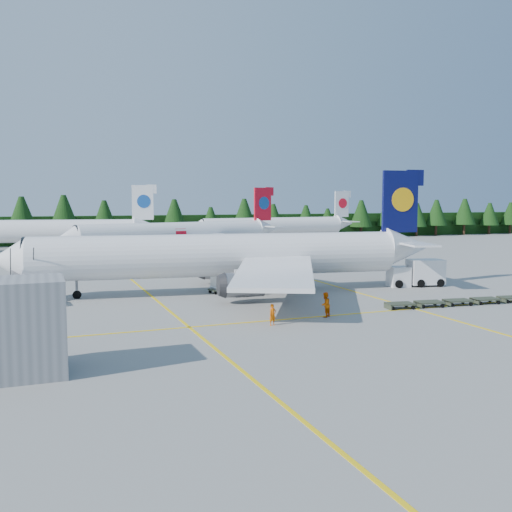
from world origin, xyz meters
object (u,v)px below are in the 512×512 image
object	(u,v)px
airliner_red	(172,235)
service_truck	(416,273)
airstairs	(24,297)
airliner_navy	(213,256)

from	to	relation	value
airliner_red	service_truck	bearing A→B (deg)	-83.96
airstairs	service_truck	distance (m)	39.85
airstairs	airliner_red	bearing A→B (deg)	57.14
airliner_navy	service_truck	distance (m)	22.51
airliner_red	service_truck	world-z (taller)	airliner_red
airliner_red	service_truck	xyz separation A→B (m)	(16.98, -44.32, -2.10)
airliner_red	airstairs	xyz separation A→B (m)	(-22.81, -42.14, -2.67)
airliner_navy	airliner_red	size ratio (longest dim) A/B	1.09
airliner_red	airstairs	distance (m)	48.00
airliner_navy	airstairs	xyz separation A→B (m)	(-17.64, -1.10, -2.90)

